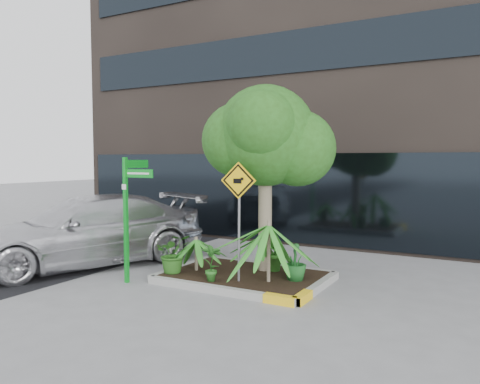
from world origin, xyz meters
The scene contains 15 objects.
ground centered at (0.00, 0.00, 0.00)m, with size 80.00×80.00×0.00m, color gray.
asphalt_road centered at (-6.50, 0.00, 0.01)m, with size 7.00×80.00×0.01m, color black.
building centered at (0.50, 8.50, 7.50)m, with size 18.00×8.00×15.00m, color #2D2621.
planter centered at (0.23, 0.27, 0.10)m, with size 3.35×2.36×0.15m.
tree centered at (0.42, 0.82, 3.02)m, with size 2.76×2.45×4.14m.
palm_front centered at (0.91, -0.03, 1.26)m, with size 1.34×1.34×1.49m.
palm_left centered at (-0.85, 0.06, 0.82)m, with size 0.81×0.81×0.90m.
palm_back centered at (0.32, 0.77, 0.85)m, with size 0.85×0.85×0.94m.
parked_car centered at (-3.80, -0.26, 0.83)m, with size 2.32×5.72×1.66m, color silver.
shrub_a centered at (-1.15, -0.34, 0.56)m, with size 0.74×0.74×0.82m, color #28611B.
shrub_b centered at (1.32, 0.32, 0.54)m, with size 0.43×0.43×0.77m, color #1B5D21.
shrub_c centered at (-0.07, -0.55, 0.52)m, with size 0.39×0.39×0.74m, color #276820.
shrub_d centered at (0.66, 0.77, 0.56)m, with size 0.46×0.46×0.83m, color #2B6B1F.
street_sign_post centered at (-1.80, -0.96, 1.59)m, with size 0.76×0.75×2.57m.
cattle_sign centered at (0.38, -0.28, 1.73)m, with size 0.71×0.13×2.33m.
Camera 1 is at (4.77, -8.15, 2.53)m, focal length 35.00 mm.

